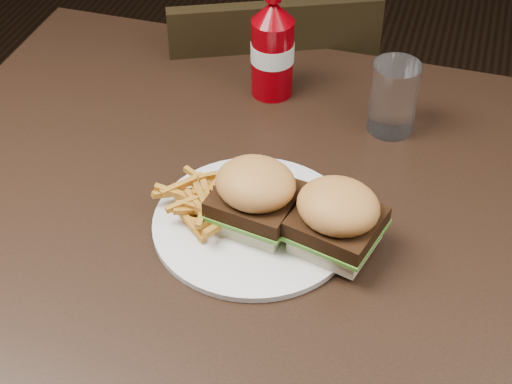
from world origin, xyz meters
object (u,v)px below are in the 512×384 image
(chair_far, at_px, (260,137))
(plate, at_px, (254,223))
(dining_table, at_px, (331,226))
(tumbler, at_px, (393,97))
(ketchup_bottle, at_px, (272,59))

(chair_far, bearing_deg, plate, 80.97)
(dining_table, xyz_separation_m, tumbler, (0.04, 0.21, 0.08))
(dining_table, bearing_deg, chair_far, 115.34)
(dining_table, height_order, tumbler, tumbler)
(chair_far, distance_m, plate, 0.68)
(chair_far, xyz_separation_m, ketchup_bottle, (0.10, -0.28, 0.38))
(dining_table, height_order, ketchup_bottle, ketchup_bottle)
(dining_table, xyz_separation_m, chair_far, (-0.25, 0.53, -0.30))
(plate, bearing_deg, chair_far, 105.43)
(plate, height_order, ketchup_bottle, ketchup_bottle)
(plate, relative_size, ketchup_bottle, 1.99)
(plate, bearing_deg, dining_table, 28.55)
(tumbler, bearing_deg, ketchup_bottle, 167.96)
(ketchup_bottle, xyz_separation_m, tumbler, (0.19, -0.04, -0.01))
(plate, distance_m, tumbler, 0.29)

